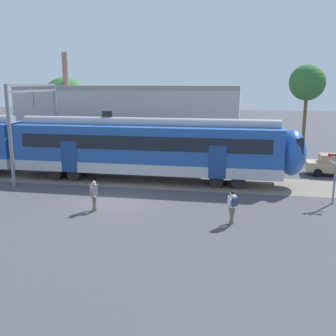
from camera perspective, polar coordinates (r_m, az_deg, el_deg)
name	(u,v)px	position (r m, az deg, el deg)	size (l,w,h in m)	color
ground_plane	(114,203)	(22.29, -7.91, -5.10)	(160.00, 160.00, 0.00)	#424247
track_bed	(3,173)	(31.71, -22.83, -0.73)	(80.00, 4.40, 0.01)	slate
pedestrian_grey	(93,193)	(20.91, -10.76, -3.53)	(0.55, 0.67, 1.67)	#6B6051
pedestrian_white	(232,204)	(18.85, 9.31, -5.23)	(0.50, 0.69, 1.67)	#6B6051
parked_car_tan	(335,165)	(30.93, 23.04, 0.42)	(4.07, 1.90, 1.54)	tan
catenary_gantry	(35,116)	(29.58, -18.78, 7.17)	(0.24, 6.64, 6.53)	gray
crossing_signal	(336,168)	(23.43, 23.17, -0.05)	(0.96, 0.22, 3.00)	gray
background_building	(129,123)	(34.51, -5.70, 6.55)	(18.87, 5.00, 9.20)	#B2A899
street_tree_right	(307,83)	(40.02, 19.55, 11.54)	(3.38, 3.38, 8.33)	brown
street_tree_left	(66,101)	(37.83, -14.63, 9.42)	(4.26, 4.26, 7.13)	brown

